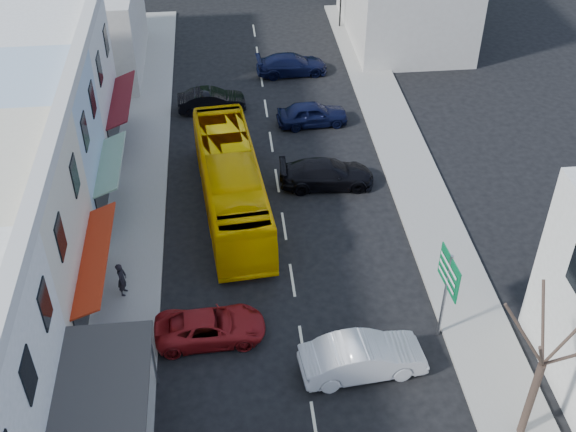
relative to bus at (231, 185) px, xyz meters
The scene contains 14 objects.
ground 10.14m from the bus, 75.37° to the right, with size 120.00×120.00×0.00m, color black.
sidewalk_left 5.19m from the bus, behind, with size 3.00×52.00×0.15m, color gray.
sidewalk_right 10.14m from the bus, ahead, with size 3.00×52.00×0.15m, color gray.
distant_block_left 19.78m from the bus, 118.69° to the left, with size 8.00×10.00×6.00m, color #B7B2A8.
bus is the anchor object (origin of this frame).
car_white 12.28m from the bus, 67.16° to the right, with size 1.80×4.40×1.40m, color silver.
car_red 8.99m from the bus, 98.09° to the right, with size 1.90×4.60×1.40m, color maroon.
car_black_near 5.48m from the bus, 17.48° to the left, with size 1.84×4.50×1.40m, color black.
car_navy_mid 9.63m from the bus, 57.14° to the left, with size 1.80×4.40×1.40m, color black.
car_black_far 10.47m from the bus, 94.86° to the left, with size 1.80×4.40×1.40m, color black.
car_navy_far 15.63m from the bus, 72.64° to the left, with size 1.84×4.50×1.40m, color black.
pedestrian_left 7.84m from the bus, 130.57° to the right, with size 0.60×0.40×1.70m, color black.
direction_sign 12.78m from the bus, 49.24° to the right, with size 0.38×2.01×4.44m, color #076031, non-canonical shape.
street_tree 18.05m from the bus, 55.78° to the right, with size 2.53×2.53×7.77m, color #33241C, non-canonical shape.
Camera 1 is at (-2.64, -20.25, 22.87)m, focal length 45.00 mm.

